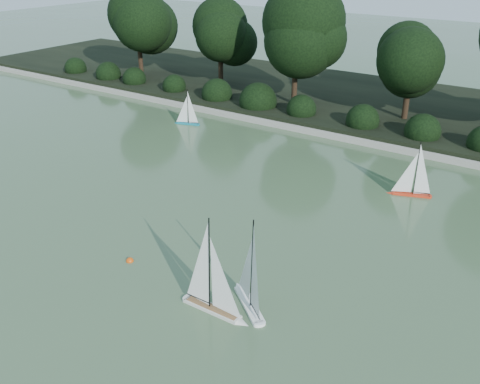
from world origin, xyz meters
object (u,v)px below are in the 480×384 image
(sailboat_white_a, at_px, (247,289))
(sailboat_teal, at_px, (186,118))
(sailboat_white_b, at_px, (217,298))
(sailboat_orange, at_px, (409,186))
(race_buoy, at_px, (130,261))

(sailboat_white_a, bearing_deg, sailboat_teal, 135.50)
(sailboat_white_a, height_order, sailboat_teal, sailboat_white_a)
(sailboat_white_a, xyz_separation_m, sailboat_white_b, (-0.28, -0.52, 0.00))
(sailboat_white_b, distance_m, sailboat_teal, 10.49)
(sailboat_white_b, relative_size, sailboat_teal, 1.43)
(sailboat_orange, relative_size, race_buoy, 9.90)
(sailboat_white_b, bearing_deg, sailboat_white_a, 61.54)
(race_buoy, bearing_deg, sailboat_white_a, 4.15)
(sailboat_orange, relative_size, sailboat_teal, 1.15)
(sailboat_teal, bearing_deg, race_buoy, -57.76)
(sailboat_white_b, bearing_deg, sailboat_orange, 79.75)
(sailboat_white_a, relative_size, sailboat_white_b, 0.98)
(sailboat_white_a, height_order, race_buoy, sailboat_white_a)
(sailboat_white_a, relative_size, race_buoy, 11.96)
(sailboat_orange, distance_m, sailboat_teal, 8.34)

